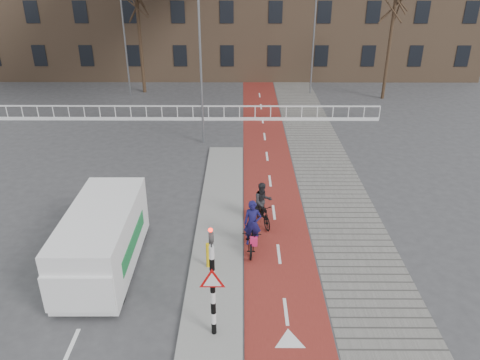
{
  "coord_description": "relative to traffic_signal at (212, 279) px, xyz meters",
  "views": [
    {
      "loc": [
        0.17,
        -11.92,
        9.67
      ],
      "look_at": [
        0.09,
        5.0,
        1.5
      ],
      "focal_mm": 35.0,
      "sensor_mm": 36.0,
      "label": 1
    }
  ],
  "objects": [
    {
      "name": "railing",
      "position": [
        -4.4,
        19.02,
        -1.68
      ],
      "size": [
        28.0,
        0.1,
        0.99
      ],
      "color": "silver",
      "rests_on": "ground"
    },
    {
      "name": "streetlight_right",
      "position": [
        6.02,
        25.6,
        1.96
      ],
      "size": [
        0.12,
        0.12,
        7.91
      ],
      "primitive_type": "cylinder",
      "color": "slate",
      "rests_on": "ground"
    },
    {
      "name": "curb_island",
      "position": [
        -0.1,
        6.02,
        -1.93
      ],
      "size": [
        1.8,
        16.0,
        0.12
      ],
      "primitive_type": "cube",
      "color": "gray",
      "rests_on": "ground"
    },
    {
      "name": "van",
      "position": [
        -3.86,
        3.18,
        -0.83
      ],
      "size": [
        2.12,
        5.15,
        2.21
      ],
      "rotation": [
        0.0,
        0.0,
        0.01
      ],
      "color": "white",
      "rests_on": "ground"
    },
    {
      "name": "streetlight_near",
      "position": [
        -1.43,
        15.05,
        2.12
      ],
      "size": [
        0.12,
        0.12,
        8.22
      ],
      "primitive_type": "cylinder",
      "color": "slate",
      "rests_on": "ground"
    },
    {
      "name": "streetlight_left",
      "position": [
        -7.77,
        25.08,
        1.83
      ],
      "size": [
        0.12,
        0.12,
        7.64
      ],
      "primitive_type": "cylinder",
      "color": "slate",
      "rests_on": "ground"
    },
    {
      "name": "bollard",
      "position": [
        -0.37,
        3.12,
        -1.41
      ],
      "size": [
        0.12,
        0.12,
        0.91
      ],
      "primitive_type": "cylinder",
      "color": "#E6B70C",
      "rests_on": "curb_island"
    },
    {
      "name": "sidewalk",
      "position": [
        4.9,
        12.02,
        -1.98
      ],
      "size": [
        3.0,
        60.0,
        0.01
      ],
      "primitive_type": "cube",
      "color": "slate",
      "rests_on": "ground"
    },
    {
      "name": "cyclist_near",
      "position": [
        1.15,
        4.32,
        -1.33
      ],
      "size": [
        0.78,
        1.91,
        1.95
      ],
      "rotation": [
        0.0,
        0.0,
        -0.07
      ],
      "color": "black",
      "rests_on": "bike_lane"
    },
    {
      "name": "tree_right",
      "position": [
        11.24,
        24.22,
        1.87
      ],
      "size": [
        0.23,
        0.23,
        7.71
      ],
      "primitive_type": "cylinder",
      "color": "#312316",
      "rests_on": "ground"
    },
    {
      "name": "bike_lane",
      "position": [
        2.1,
        12.02,
        -1.98
      ],
      "size": [
        2.5,
        60.0,
        0.01
      ],
      "primitive_type": "cube",
      "color": "maroon",
      "rests_on": "ground"
    },
    {
      "name": "traffic_signal",
      "position": [
        0.0,
        0.0,
        0.0
      ],
      "size": [
        0.8,
        0.8,
        3.68
      ],
      "color": "black",
      "rests_on": "curb_island"
    },
    {
      "name": "ground",
      "position": [
        0.6,
        2.02,
        -1.99
      ],
      "size": [
        120.0,
        120.0,
        0.0
      ],
      "primitive_type": "plane",
      "color": "#38383A",
      "rests_on": "ground"
    },
    {
      "name": "cyclist_far",
      "position": [
        1.58,
        6.08,
        -1.23
      ],
      "size": [
        0.96,
        1.72,
        1.8
      ],
      "rotation": [
        0.0,
        0.0,
        0.32
      ],
      "color": "black",
      "rests_on": "bike_lane"
    },
    {
      "name": "tree_mid",
      "position": [
        -6.84,
        25.91,
        1.83
      ],
      "size": [
        0.25,
        0.25,
        7.63
      ],
      "primitive_type": "cylinder",
      "color": "#312316",
      "rests_on": "ground"
    }
  ]
}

